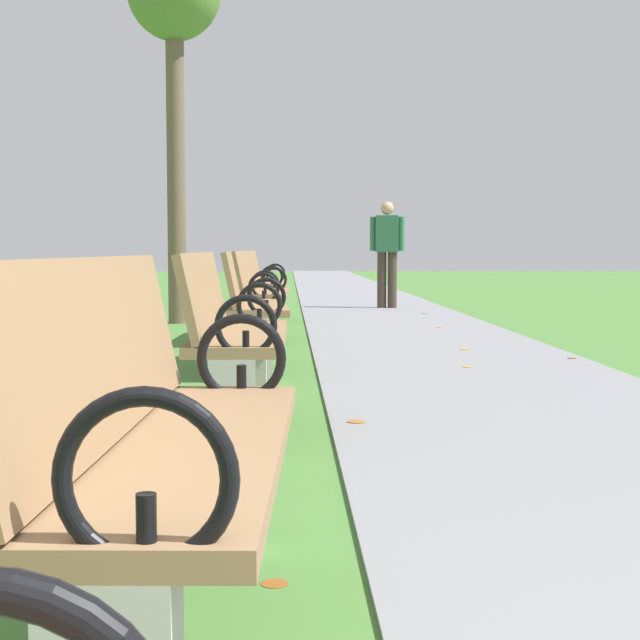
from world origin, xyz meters
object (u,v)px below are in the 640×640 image
Objects in this scene: park_bench_4 at (250,306)px; pedestrian_walking at (387,248)px; park_bench_6 at (265,283)px; park_bench_2 at (160,444)px; tree_3 at (174,6)px; park_bench_3 at (231,335)px; park_bench_5 at (259,292)px.

pedestrian_walking is at bearing 76.14° from park_bench_4.
park_bench_2 is at bearing -90.00° from park_bench_6.
park_bench_4 is at bearing -76.86° from tree_3.
park_bench_2 is 10.08m from park_bench_6.
park_bench_3 is 2.46m from park_bench_4.
park_bench_3 is 1.00× the size of park_bench_6.
park_bench_4 is 1.01× the size of park_bench_6.
park_bench_4 is 0.34× the size of tree_3.
park_bench_3 is 7.92m from tree_3.
park_bench_2 and park_bench_3 have the same top height.
park_bench_2 is at bearing -98.23° from pedestrian_walking.
park_bench_3 is at bearing -90.00° from park_bench_6.
pedestrian_walking is (1.81, 2.46, 0.44)m from park_bench_6.
park_bench_2 is 1.01× the size of park_bench_6.
park_bench_4 is 5.82m from tree_3.
park_bench_4 is 4.89m from park_bench_6.
park_bench_4 is (0.00, 2.46, 0.00)m from park_bench_3.
tree_3 reaches higher than park_bench_2.
park_bench_5 is 1.01× the size of park_bench_6.
park_bench_3 is 0.99× the size of park_bench_5.
tree_3 reaches higher than pedestrian_walking.
park_bench_2 is 7.49m from park_bench_5.
park_bench_4 is (-0.00, 5.19, 0.00)m from park_bench_2.
park_bench_4 is at bearing 90.00° from park_bench_3.
pedestrian_walking is (1.81, 12.54, 0.44)m from park_bench_2.
pedestrian_walking is (1.81, 9.81, 0.44)m from park_bench_3.
park_bench_2 is at bearing -83.73° from tree_3.
tree_3 is at bearing 98.66° from park_bench_3.
park_bench_4 is at bearing -90.00° from park_bench_6.
park_bench_2 is at bearing -90.00° from park_bench_5.
park_bench_2 is 1.00× the size of pedestrian_walking.
park_bench_3 is 0.99× the size of pedestrian_walking.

